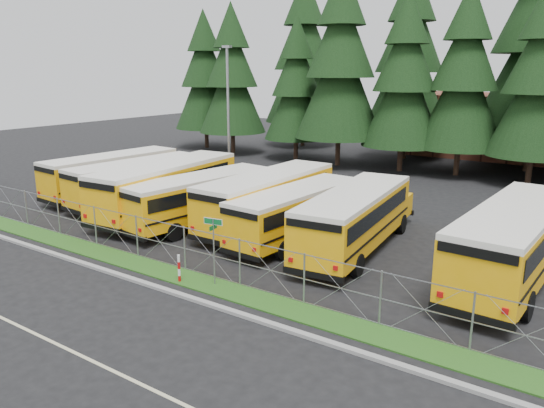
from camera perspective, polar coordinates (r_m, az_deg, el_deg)
The scene contains 27 objects.
ground at distance 23.55m, azimuth -5.81°, elevation -6.87°, with size 120.00×120.00×0.00m, color black.
curb at distance 21.45m, azimuth -11.23°, elevation -9.11°, with size 50.00×0.25×0.12m, color gray.
grass_verge at distance 22.37m, azimuth -8.65°, elevation -8.06°, with size 50.00×1.40×0.06m, color #1B4513.
road_lane_line at distance 18.77m, azimuth -22.25°, elevation -13.72°, with size 50.00×0.12×0.01m, color beige.
chainlink_fence at distance 22.50m, azimuth -7.53°, elevation -5.24°, with size 44.00×0.10×2.00m, color gray, non-canonical shape.
brick_building at distance 57.51m, azimuth 26.28°, elevation 7.43°, with size 22.00×10.00×6.00m, color brown.
bus_0 at distance 37.66m, azimuth -16.34°, elevation 3.00°, with size 2.60×11.04×2.89m, color #F0A307, non-canonical shape.
bus_1 at distance 35.02m, azimuth -13.73°, elevation 2.29°, with size 2.55×10.81×2.83m, color #F0A307, non-canonical shape.
bus_2 at distance 32.06m, azimuth -10.78°, elevation 1.66°, with size 2.85×12.09×3.17m, color #F0A307, non-canonical shape.
bus_3 at distance 29.75m, azimuth -7.19°, elevation 0.46°, with size 2.54×10.74×2.82m, color #F0A307, non-canonical shape.
bus_4 at distance 29.10m, azimuth -0.02°, elevation 0.46°, with size 2.71×11.47×3.01m, color #F0A307, non-canonical shape.
bus_5 at distance 26.92m, azimuth 3.11°, elevation -1.05°, with size 2.44×10.32×2.71m, color #F0A307, non-canonical shape.
bus_6 at distance 25.60m, azimuth 9.19°, elevation -1.73°, with size 2.67×11.33×2.97m, color #F0A307, non-canonical shape.
bus_east at distance 23.75m, azimuth 24.79°, elevation -3.90°, with size 2.89×12.23×3.21m, color #F0A307, non-canonical shape.
street_sign at distance 21.11m, azimuth -6.31°, elevation -3.57°, with size 0.83×0.55×2.81m.
striped_bollard at distance 22.05m, azimuth -9.96°, elevation -6.87°, with size 0.11×0.11×1.20m, color #B20C0C.
light_standard at distance 40.77m, azimuth -4.73°, elevation 10.12°, with size 0.70×0.35×10.14m.
conifer_0 at distance 58.88m, azimuth -7.23°, elevation 13.10°, with size 6.59×6.59×14.57m, color black, non-canonical shape.
conifer_1 at distance 54.51m, azimuth -4.34°, elevation 13.22°, with size 6.72×6.72×14.86m, color black, non-canonical shape.
conifer_2 at distance 50.86m, azimuth 2.65°, elevation 12.27°, with size 6.00×6.00×13.28m, color black, non-canonical shape.
conifer_3 at distance 47.70m, azimuth 7.36°, elevation 14.34°, with size 7.74×7.74×17.12m, color black, non-canonical shape.
conifer_4 at distance 45.84m, azimuth 14.06°, elevation 12.58°, with size 6.68×6.68×14.78m, color black, non-canonical shape.
conifer_5 at distance 45.36m, azimuth 19.93°, elevation 12.35°, with size 6.83×6.83×15.10m, color black, non-canonical shape.
conifer_6 at distance 43.63m, azimuth 26.84°, elevation 11.48°, with size 6.73×6.73×14.88m, color black, non-canonical shape.
conifer_10 at distance 60.04m, azimuth 3.43°, elevation 15.06°, with size 8.34×8.34×18.45m, color black, non-canonical shape.
conifer_11 at distance 52.72m, azimuth 14.54°, elevation 14.50°, with size 8.14×8.14×18.01m, color black, non-canonical shape.
conifer_12 at distance 49.62m, azimuth 26.96°, elevation 15.47°, with size 9.71×9.71×21.47m, color black, non-canonical shape.
Camera 1 is at (14.33, -16.64, 8.52)m, focal length 35.00 mm.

